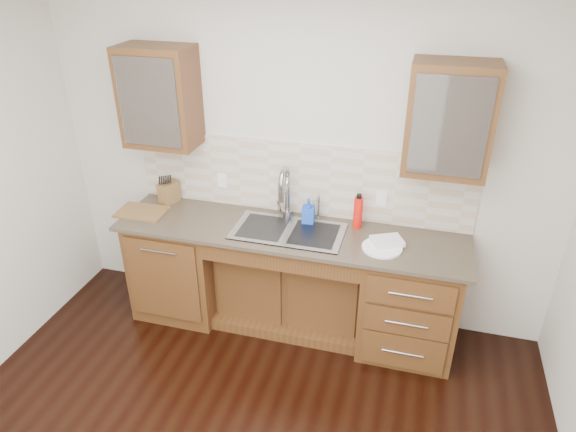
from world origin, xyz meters
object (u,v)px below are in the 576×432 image
(knife_block, at_px, (169,192))
(water_bottle, at_px, (358,213))
(cutting_board, at_px, (142,212))
(plate, at_px, (382,248))
(soap_bottle, at_px, (308,211))

(knife_block, bearing_deg, water_bottle, 19.06)
(cutting_board, bearing_deg, plate, -1.21)
(soap_bottle, xyz_separation_m, plate, (0.60, -0.24, -0.10))
(water_bottle, distance_m, knife_block, 1.59)
(soap_bottle, xyz_separation_m, knife_block, (-1.21, 0.04, -0.01))
(water_bottle, relative_size, knife_block, 1.39)
(water_bottle, height_order, cutting_board, water_bottle)
(soap_bottle, relative_size, plate, 0.72)
(soap_bottle, distance_m, plate, 0.65)
(soap_bottle, bearing_deg, water_bottle, -1.33)
(soap_bottle, distance_m, water_bottle, 0.38)
(plate, bearing_deg, cutting_board, 178.79)
(plate, bearing_deg, water_bottle, 129.89)
(soap_bottle, bearing_deg, plate, -27.01)
(water_bottle, xyz_separation_m, plate, (0.22, -0.26, -0.12))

